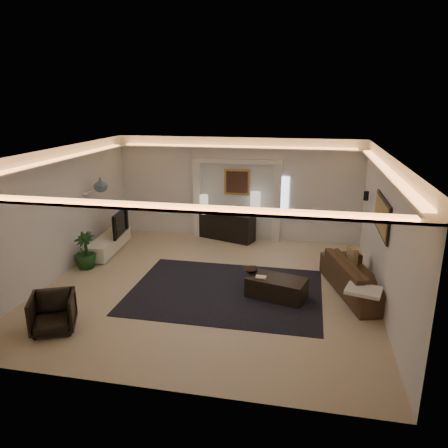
% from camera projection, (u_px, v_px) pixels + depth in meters
% --- Properties ---
extents(floor, '(7.00, 7.00, 0.00)m').
position_uv_depth(floor, '(210.00, 286.00, 9.28)').
color(floor, tan).
rests_on(floor, ground).
extents(ceiling, '(7.00, 7.00, 0.00)m').
position_uv_depth(ceiling, '(208.00, 153.00, 8.46)').
color(ceiling, white).
rests_on(ceiling, ground).
extents(wall_back, '(7.00, 0.00, 7.00)m').
position_uv_depth(wall_back, '(237.00, 189.00, 12.16)').
color(wall_back, silver).
rests_on(wall_back, ground).
extents(wall_front, '(7.00, 0.00, 7.00)m').
position_uv_depth(wall_front, '(148.00, 295.00, 5.58)').
color(wall_front, silver).
rests_on(wall_front, ground).
extents(wall_left, '(0.00, 7.00, 7.00)m').
position_uv_depth(wall_left, '(58.00, 214.00, 9.53)').
color(wall_left, silver).
rests_on(wall_left, ground).
extents(wall_right, '(0.00, 7.00, 7.00)m').
position_uv_depth(wall_right, '(385.00, 232.00, 8.21)').
color(wall_right, silver).
rests_on(wall_right, ground).
extents(cove_soffit, '(7.00, 7.00, 0.04)m').
position_uv_depth(cove_soffit, '(208.00, 167.00, 8.54)').
color(cove_soffit, silver).
rests_on(cove_soffit, ceiling).
extents(daylight_slit, '(0.25, 0.03, 1.00)m').
position_uv_depth(daylight_slit, '(284.00, 194.00, 11.91)').
color(daylight_slit, white).
rests_on(daylight_slit, wall_back).
extents(area_rug, '(4.00, 3.00, 0.01)m').
position_uv_depth(area_rug, '(226.00, 291.00, 9.02)').
color(area_rug, black).
rests_on(area_rug, ground).
extents(pilaster_left, '(0.22, 0.20, 2.20)m').
position_uv_depth(pilaster_left, '(198.00, 200.00, 12.38)').
color(pilaster_left, silver).
rests_on(pilaster_left, ground).
extents(pilaster_right, '(0.22, 0.20, 2.20)m').
position_uv_depth(pilaster_right, '(277.00, 203.00, 11.95)').
color(pilaster_right, silver).
rests_on(pilaster_right, ground).
extents(alcove_header, '(2.52, 0.20, 0.12)m').
position_uv_depth(alcove_header, '(237.00, 161.00, 11.84)').
color(alcove_header, silver).
rests_on(alcove_header, wall_back).
extents(painting_frame, '(0.74, 0.04, 0.74)m').
position_uv_depth(painting_frame, '(237.00, 182.00, 12.07)').
color(painting_frame, tan).
rests_on(painting_frame, wall_back).
extents(painting_canvas, '(0.62, 0.02, 0.62)m').
position_uv_depth(painting_canvas, '(237.00, 182.00, 12.05)').
color(painting_canvas, '#4C2D1E').
rests_on(painting_canvas, wall_back).
extents(art_panel_frame, '(0.04, 1.64, 0.74)m').
position_uv_depth(art_panel_frame, '(382.00, 216.00, 8.42)').
color(art_panel_frame, black).
rests_on(art_panel_frame, wall_right).
extents(art_panel_gold, '(0.02, 1.50, 0.62)m').
position_uv_depth(art_panel_gold, '(381.00, 216.00, 8.43)').
color(art_panel_gold, tan).
rests_on(art_panel_gold, wall_right).
extents(wall_sconce, '(0.12, 0.12, 0.22)m').
position_uv_depth(wall_sconce, '(366.00, 196.00, 10.23)').
color(wall_sconce, black).
rests_on(wall_sconce, wall_right).
extents(wall_niche, '(0.10, 0.55, 0.04)m').
position_uv_depth(wall_niche, '(90.00, 192.00, 10.78)').
color(wall_niche, silver).
rests_on(wall_niche, wall_left).
extents(console, '(1.69, 1.00, 0.80)m').
position_uv_depth(console, '(227.00, 226.00, 12.27)').
color(console, black).
rests_on(console, ground).
extents(lamp_left, '(0.27, 0.27, 0.53)m').
position_uv_depth(lamp_left, '(204.00, 204.00, 11.95)').
color(lamp_left, beige).
rests_on(lamp_left, console).
extents(lamp_right, '(0.30, 0.30, 0.63)m').
position_uv_depth(lamp_right, '(255.00, 204.00, 11.92)').
color(lamp_right, beige).
rests_on(lamp_right, console).
extents(media_ledge, '(0.70, 2.09, 0.38)m').
position_uv_depth(media_ledge, '(109.00, 243.00, 11.35)').
color(media_ledge, silver).
rests_on(media_ledge, ground).
extents(tv, '(1.14, 0.28, 0.65)m').
position_uv_depth(tv, '(116.00, 222.00, 11.33)').
color(tv, black).
rests_on(tv, media_ledge).
extents(figurine, '(0.18, 0.18, 0.37)m').
position_uv_depth(figurine, '(114.00, 224.00, 11.60)').
color(figurine, '#44331B').
rests_on(figurine, media_ledge).
extents(ginger_jar, '(0.43, 0.43, 0.36)m').
position_uv_depth(ginger_jar, '(101.00, 185.00, 10.70)').
color(ginger_jar, slate).
rests_on(ginger_jar, wall_niche).
extents(plant, '(0.58, 0.58, 0.89)m').
position_uv_depth(plant, '(85.00, 251.00, 10.13)').
color(plant, '#173C17').
rests_on(plant, ground).
extents(sofa, '(2.54, 1.58, 0.69)m').
position_uv_depth(sofa, '(359.00, 277.00, 8.89)').
color(sofa, brown).
rests_on(sofa, ground).
extents(throw_blanket, '(0.74, 0.66, 0.07)m').
position_uv_depth(throw_blanket, '(364.00, 290.00, 7.80)').
color(throw_blanket, white).
rests_on(throw_blanket, sofa).
extents(throw_pillow, '(0.23, 0.37, 0.36)m').
position_uv_depth(throw_pillow, '(352.00, 255.00, 9.56)').
color(throw_pillow, tan).
rests_on(throw_pillow, sofa).
extents(coffee_table, '(1.29, 0.93, 0.43)m').
position_uv_depth(coffee_table, '(276.00, 288.00, 8.70)').
color(coffee_table, black).
rests_on(coffee_table, ground).
extents(bowl, '(0.42, 0.42, 0.08)m').
position_uv_depth(bowl, '(251.00, 270.00, 8.95)').
color(bowl, black).
rests_on(bowl, coffee_table).
extents(magazine, '(0.22, 0.16, 0.03)m').
position_uv_depth(magazine, '(261.00, 277.00, 8.67)').
color(magazine, beige).
rests_on(magazine, coffee_table).
extents(armchair, '(0.96, 0.97, 0.68)m').
position_uv_depth(armchair, '(53.00, 313.00, 7.42)').
color(armchair, '#362D22').
rests_on(armchair, ground).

